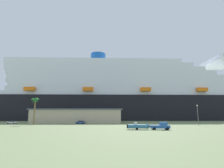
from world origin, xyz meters
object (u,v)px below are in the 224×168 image
at_px(small_boat_on_trailer, 140,126).
at_px(parked_car_blue_suv, 80,122).
at_px(pickup_truck, 161,126).
at_px(parked_car_white_van, 12,122).
at_px(cruise_ship, 138,97).
at_px(palm_tree, 35,103).
at_px(parked_car_green_wagon, 113,121).
at_px(street_lamp, 198,112).

relative_size(small_boat_on_trailer, parked_car_blue_suv, 1.80).
relative_size(pickup_truck, parked_car_white_van, 1.18).
height_order(cruise_ship, small_boat_on_trailer, cruise_ship).
relative_size(cruise_ship, palm_tree, 24.80).
bearing_deg(cruise_ship, parked_car_green_wagon, -107.16).
relative_size(cruise_ship, parked_car_green_wagon, 65.80).
xyz_separation_m(street_lamp, parked_car_blue_suv, (-52.11, 9.76, -4.66)).
bearing_deg(street_lamp, parked_car_white_van, 174.22).
bearing_deg(small_boat_on_trailer, parked_car_green_wagon, 104.18).
bearing_deg(parked_car_white_van, cruise_ship, 46.03).
relative_size(parked_car_green_wagon, parked_car_blue_suv, 1.02).
relative_size(street_lamp, parked_car_white_van, 1.77).
relative_size(cruise_ship, street_lamp, 35.34).
height_order(cruise_ship, parked_car_white_van, cruise_ship).
distance_m(cruise_ship, pickup_truck, 103.01).
xyz_separation_m(cruise_ship, parked_car_green_wagon, (-17.31, -56.05, -19.37)).
height_order(small_boat_on_trailer, parked_car_blue_suv, small_boat_on_trailer).
height_order(parked_car_green_wagon, parked_car_white_van, same).
height_order(cruise_ship, parked_car_blue_suv, cruise_ship).
relative_size(small_boat_on_trailer, parked_car_white_van, 1.67).
xyz_separation_m(pickup_truck, parked_car_green_wagon, (-17.58, 45.16, -0.21)).
bearing_deg(parked_car_white_van, street_lamp, -5.78).
bearing_deg(parked_car_white_van, parked_car_green_wagon, 15.32).
distance_m(cruise_ship, palm_tree, 94.02).
distance_m(small_boat_on_trailer, parked_car_green_wagon, 46.76).
xyz_separation_m(palm_tree, parked_car_blue_suv, (19.01, 9.15, -8.88)).
bearing_deg(street_lamp, cruise_ship, 103.99).
distance_m(street_lamp, parked_car_green_wagon, 43.44).
bearing_deg(street_lamp, pickup_truck, -130.39).
bearing_deg(street_lamp, small_boat_on_trailer, -138.04).
bearing_deg(parked_car_green_wagon, small_boat_on_trailer, -75.82).
xyz_separation_m(small_boat_on_trailer, parked_car_blue_suv, (-26.69, 32.61, -0.13)).
distance_m(small_boat_on_trailer, palm_tree, 52.11).
bearing_deg(palm_tree, parked_car_green_wagon, 32.57).
bearing_deg(cruise_ship, palm_tree, -123.49).
height_order(cruise_ship, pickup_truck, cruise_ship).
relative_size(parked_car_blue_suv, parked_car_white_van, 0.93).
height_order(palm_tree, parked_car_green_wagon, palm_tree).
relative_size(small_boat_on_trailer, parked_car_green_wagon, 1.76).
xyz_separation_m(small_boat_on_trailer, parked_car_white_van, (-61.44, 31.64, -0.13)).
xyz_separation_m(pickup_truck, street_lamp, (19.29, 22.68, 4.45)).
xyz_separation_m(palm_tree, parked_car_green_wagon, (34.24, 21.87, -8.88)).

